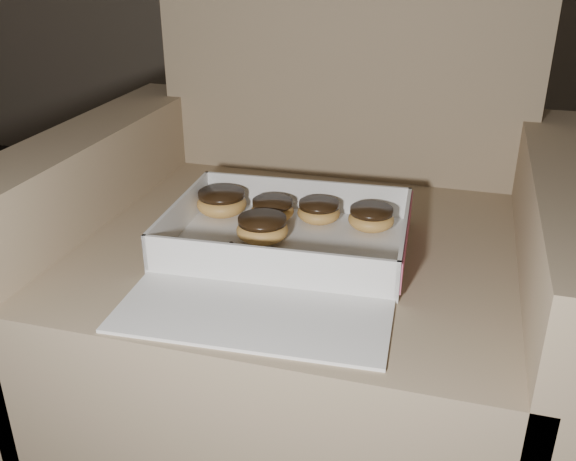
# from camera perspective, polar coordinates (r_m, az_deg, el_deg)

# --- Properties ---
(armchair) EXTENTS (0.96, 0.81, 1.00)m
(armchair) POSITION_cam_1_polar(r_m,az_deg,el_deg) (1.22, 2.07, -4.71)
(armchair) COLOR #90795B
(armchair) RESTS_ON floor
(bakery_box) EXTENTS (0.40, 0.47, 0.07)m
(bakery_box) POSITION_cam_1_polar(r_m,az_deg,el_deg) (1.02, -0.33, -1.71)
(bakery_box) COLOR white
(bakery_box) RESTS_ON armchair
(donut_a) EXTENTS (0.09, 0.09, 0.04)m
(donut_a) POSITION_cam_1_polar(r_m,az_deg,el_deg) (1.05, -2.30, 0.18)
(donut_a) COLOR gold
(donut_a) RESTS_ON bakery_box
(donut_b) EXTENTS (0.08, 0.08, 0.04)m
(donut_b) POSITION_cam_1_polar(r_m,az_deg,el_deg) (1.12, 2.76, 1.73)
(donut_b) COLOR gold
(donut_b) RESTS_ON bakery_box
(donut_c) EXTENTS (0.08, 0.08, 0.04)m
(donut_c) POSITION_cam_1_polar(r_m,az_deg,el_deg) (1.13, -1.39, 1.89)
(donut_c) COLOR gold
(donut_c) RESTS_ON bakery_box
(donut_d) EXTENTS (0.08, 0.08, 0.04)m
(donut_d) POSITION_cam_1_polar(r_m,az_deg,el_deg) (1.10, 7.40, 1.12)
(donut_d) COLOR gold
(donut_d) RESTS_ON bakery_box
(donut_e) EXTENTS (0.09, 0.09, 0.04)m
(donut_e) POSITION_cam_1_polar(r_m,az_deg,el_deg) (1.16, -5.90, 2.50)
(donut_e) COLOR gold
(donut_e) RESTS_ON bakery_box
(crumb_a) EXTENTS (0.01, 0.01, 0.00)m
(crumb_a) POSITION_cam_1_polar(r_m,az_deg,el_deg) (1.05, -5.06, -1.10)
(crumb_a) COLOR black
(crumb_a) RESTS_ON bakery_box
(crumb_b) EXTENTS (0.01, 0.01, 0.00)m
(crumb_b) POSITION_cam_1_polar(r_m,az_deg,el_deg) (1.03, -10.51, -2.17)
(crumb_b) COLOR black
(crumb_b) RESTS_ON bakery_box
(crumb_c) EXTENTS (0.01, 0.01, 0.00)m
(crumb_c) POSITION_cam_1_polar(r_m,az_deg,el_deg) (0.95, -0.89, -4.04)
(crumb_c) COLOR black
(crumb_c) RESTS_ON bakery_box
(crumb_d) EXTENTS (0.01, 0.01, 0.00)m
(crumb_d) POSITION_cam_1_polar(r_m,az_deg,el_deg) (0.99, 0.84, -2.72)
(crumb_d) COLOR black
(crumb_d) RESTS_ON bakery_box
(crumb_e) EXTENTS (0.01, 0.01, 0.00)m
(crumb_e) POSITION_cam_1_polar(r_m,az_deg,el_deg) (0.96, 6.13, -3.86)
(crumb_e) COLOR black
(crumb_e) RESTS_ON bakery_box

